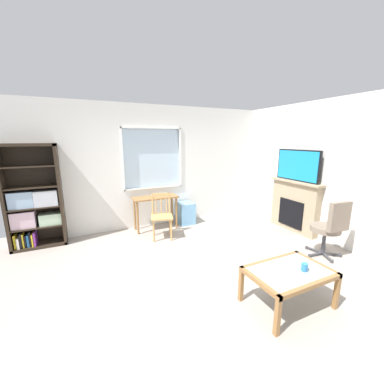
% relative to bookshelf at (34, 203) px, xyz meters
% --- Properties ---
extents(ground, '(6.55, 5.80, 0.02)m').
position_rel_bookshelf_xyz_m(ground, '(2.25, -2.16, -0.84)').
color(ground, '#9E9389').
extents(wall_back_with_window, '(5.55, 0.15, 2.69)m').
position_rel_bookshelf_xyz_m(wall_back_with_window, '(2.25, 0.24, 0.50)').
color(wall_back_with_window, silver).
rests_on(wall_back_with_window, ground).
extents(wall_right, '(0.12, 5.00, 2.69)m').
position_rel_bookshelf_xyz_m(wall_right, '(5.09, -2.16, 0.52)').
color(wall_right, silver).
rests_on(wall_right, ground).
extents(bookshelf, '(0.90, 0.38, 1.89)m').
position_rel_bookshelf_xyz_m(bookshelf, '(0.00, 0.00, 0.00)').
color(bookshelf, '#2D2319').
rests_on(bookshelf, ground).
extents(desk_under_window, '(0.97, 0.39, 0.74)m').
position_rel_bookshelf_xyz_m(desk_under_window, '(2.24, -0.11, -0.23)').
color(desk_under_window, olive).
rests_on(desk_under_window, ground).
extents(wooden_chair, '(0.51, 0.50, 0.90)m').
position_rel_bookshelf_xyz_m(wooden_chair, '(2.21, -0.63, -0.36)').
color(wooden_chair, tan).
rests_on(wooden_chair, ground).
extents(plastic_drawer_unit, '(0.35, 0.40, 0.50)m').
position_rel_bookshelf_xyz_m(plastic_drawer_unit, '(2.98, -0.06, -0.58)').
color(plastic_drawer_unit, '#72ADDB').
rests_on(plastic_drawer_unit, ground).
extents(fireplace, '(0.26, 1.23, 1.10)m').
position_rel_bookshelf_xyz_m(fireplace, '(4.93, -1.47, -0.27)').
color(fireplace, tan).
rests_on(fireplace, ground).
extents(tv, '(0.06, 1.03, 0.65)m').
position_rel_bookshelf_xyz_m(tv, '(4.92, -1.47, 0.60)').
color(tv, black).
rests_on(tv, fireplace).
extents(office_chair, '(0.57, 0.58, 1.00)m').
position_rel_bookshelf_xyz_m(office_chair, '(4.47, -2.62, -0.27)').
color(office_chair, '#7A6B5B').
rests_on(office_chair, ground).
extents(coffee_table, '(0.97, 0.65, 0.46)m').
position_rel_bookshelf_xyz_m(coffee_table, '(2.93, -3.20, -0.44)').
color(coffee_table, '#8C9E99').
rests_on(coffee_table, ground).
extents(sippy_cup, '(0.07, 0.07, 0.09)m').
position_rel_bookshelf_xyz_m(sippy_cup, '(3.08, -3.28, -0.32)').
color(sippy_cup, '#337FD6').
rests_on(sippy_cup, coffee_table).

